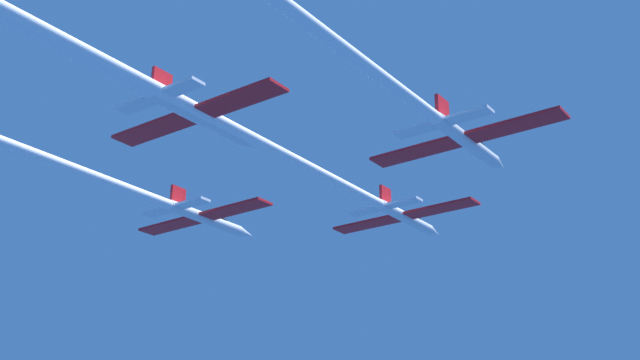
{
  "coord_description": "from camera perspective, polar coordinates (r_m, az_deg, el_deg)",
  "views": [
    {
      "loc": [
        37.98,
        -66.81,
        -25.26
      ],
      "look_at": [
        -0.09,
        -14.22,
        0.33
      ],
      "focal_mm": 44.69,
      "sensor_mm": 36.0,
      "label": 1
    }
  ],
  "objects": [
    {
      "name": "jet_left_wing",
      "position": [
        68.04,
        -18.62,
        1.31
      ],
      "size": [
        15.96,
        58.53,
        2.64
      ],
      "color": "white"
    },
    {
      "name": "jet_right_wing",
      "position": [
        47.42,
        -0.41,
        10.89
      ],
      "size": [
        15.96,
        62.98,
        2.64
      ],
      "color": "white"
    },
    {
      "name": "jet_lead",
      "position": [
        68.63,
        -0.56,
        0.79
      ],
      "size": [
        15.96,
        54.28,
        2.64
      ],
      "color": "white"
    }
  ]
}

